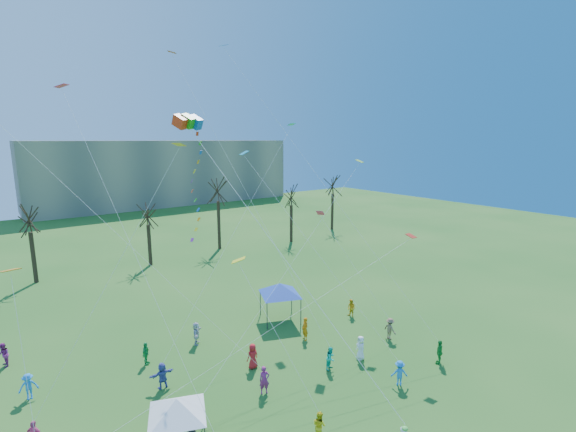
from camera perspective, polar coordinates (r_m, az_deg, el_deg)
distant_building at (r=101.24m, az=-17.00°, el=5.97°), size 60.00×14.00×15.00m
bare_tree_row at (r=53.03m, az=-16.14°, el=0.95°), size 69.48×8.33×10.68m
big_box_kite at (r=24.67m, az=-12.40°, el=3.87°), size 3.18×7.51×19.75m
canopy_tent_white at (r=22.43m, az=-15.53°, el=-24.65°), size 3.53×3.53×2.85m
canopy_tent_blue at (r=34.56m, az=-1.16°, el=-10.33°), size 4.10×4.10×3.31m
festival_crowd at (r=27.38m, az=-7.60°, el=-21.13°), size 25.36×18.80×1.80m
small_kites_aloft at (r=27.53m, az=-8.01°, el=6.43°), size 29.55×17.22×33.90m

